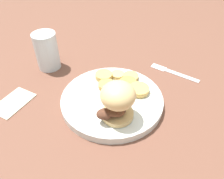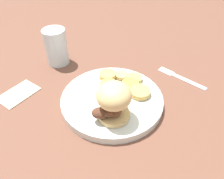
% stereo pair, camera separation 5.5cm
% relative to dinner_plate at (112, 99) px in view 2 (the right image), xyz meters
% --- Properties ---
extents(ground_plane, '(4.00, 4.00, 0.00)m').
position_rel_dinner_plate_xyz_m(ground_plane, '(0.00, 0.00, -0.01)').
color(ground_plane, brown).
extents(dinner_plate, '(0.27, 0.27, 0.02)m').
position_rel_dinner_plate_xyz_m(dinner_plate, '(0.00, 0.00, 0.00)').
color(dinner_plate, silver).
rests_on(dinner_plate, ground_plane).
extents(sandwich, '(0.10, 0.08, 0.10)m').
position_rel_dinner_plate_xyz_m(sandwich, '(0.04, 0.06, 0.06)').
color(sandwich, tan).
rests_on(sandwich, dinner_plate).
extents(potato_round_0, '(0.04, 0.04, 0.01)m').
position_rel_dinner_plate_xyz_m(potato_round_0, '(-0.07, -0.05, 0.01)').
color(potato_round_0, '#DBB766').
rests_on(potato_round_0, dinner_plate).
extents(potato_round_1, '(0.05, 0.05, 0.01)m').
position_rel_dinner_plate_xyz_m(potato_round_1, '(-0.02, -0.04, 0.02)').
color(potato_round_1, tan).
rests_on(potato_round_1, dinner_plate).
extents(potato_round_2, '(0.04, 0.04, 0.01)m').
position_rel_dinner_plate_xyz_m(potato_round_2, '(-0.09, -0.02, 0.01)').
color(potato_round_2, tan).
rests_on(potato_round_2, dinner_plate).
extents(potato_round_3, '(0.05, 0.05, 0.01)m').
position_rel_dinner_plate_xyz_m(potato_round_3, '(-0.07, 0.03, 0.02)').
color(potato_round_3, tan).
rests_on(potato_round_3, dinner_plate).
extents(potato_round_4, '(0.05, 0.05, 0.01)m').
position_rel_dinner_plate_xyz_m(potato_round_4, '(-0.07, -0.01, 0.02)').
color(potato_round_4, '#BC8942').
rests_on(potato_round_4, dinner_plate).
extents(potato_round_5, '(0.05, 0.05, 0.01)m').
position_rel_dinner_plate_xyz_m(potato_round_5, '(-0.04, -0.08, 0.02)').
color(potato_round_5, tan).
rests_on(potato_round_5, dinner_plate).
extents(fork, '(0.05, 0.16, 0.00)m').
position_rel_dinner_plate_xyz_m(fork, '(-0.23, 0.03, -0.01)').
color(fork, silver).
rests_on(fork, ground_plane).
extents(drinking_glass, '(0.07, 0.07, 0.12)m').
position_rel_dinner_plate_xyz_m(drinking_glass, '(0.03, -0.26, 0.05)').
color(drinking_glass, silver).
rests_on(drinking_glass, ground_plane).
extents(napkin, '(0.12, 0.10, 0.01)m').
position_rel_dinner_plate_xyz_m(napkin, '(0.19, -0.18, -0.01)').
color(napkin, beige).
rests_on(napkin, ground_plane).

